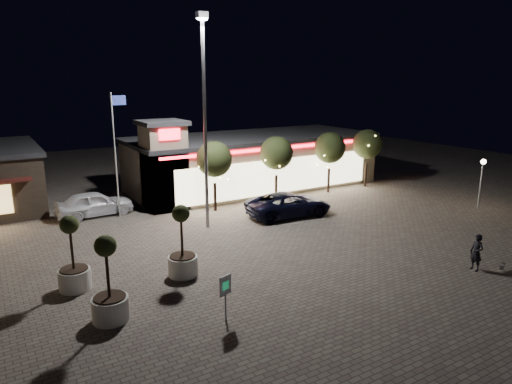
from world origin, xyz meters
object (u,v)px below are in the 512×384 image
pickup_truck (289,204)px  pedestrian (477,253)px  white_sedan (95,204)px  planter_mid (109,295)px  valet_sign (225,289)px  planter_left (74,267)px

pickup_truck → pedestrian: pedestrian is taller
white_sedan → planter_mid: planter_mid is taller
pickup_truck → planter_mid: size_ratio=1.70×
pedestrian → valet_sign: size_ratio=0.99×
white_sedan → planter_mid: bearing=166.9°
pickup_truck → white_sedan: white_sedan is taller
pedestrian → valet_sign: (-12.20, 2.04, 0.36)m
pickup_truck → white_sedan: (-10.92, 6.65, 0.04)m
planter_left → planter_mid: 3.49m
pedestrian → planter_mid: (-15.89, 4.25, 0.15)m
planter_mid → planter_left: bearing=100.8°
pickup_truck → valet_sign: 13.77m
white_sedan → planter_left: (-3.17, -10.73, 0.19)m
pedestrian → planter_mid: 16.45m
planter_left → planter_mid: (0.66, -3.43, 0.01)m
planter_left → planter_mid: planter_mid is taller
white_sedan → planter_mid: size_ratio=1.46×
pedestrian → planter_left: bearing=-108.5°
white_sedan → planter_left: 11.19m
white_sedan → pedestrian: size_ratio=2.76×
white_sedan → valet_sign: valet_sign is taller
valet_sign → pickup_truck: bearing=44.9°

